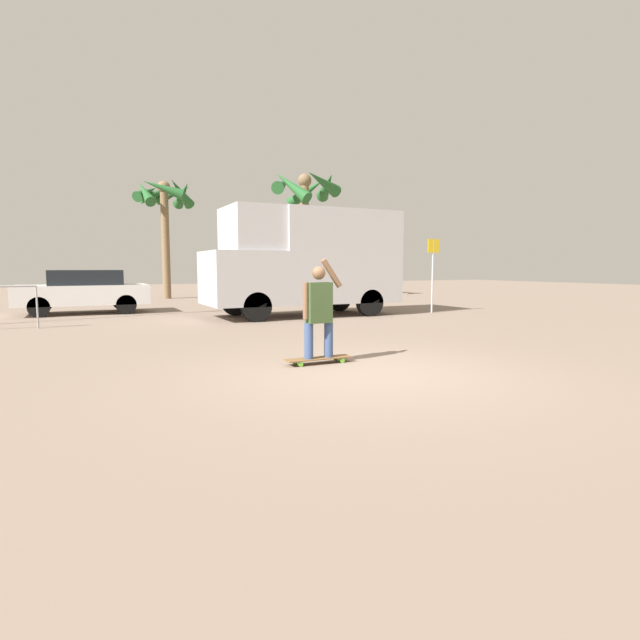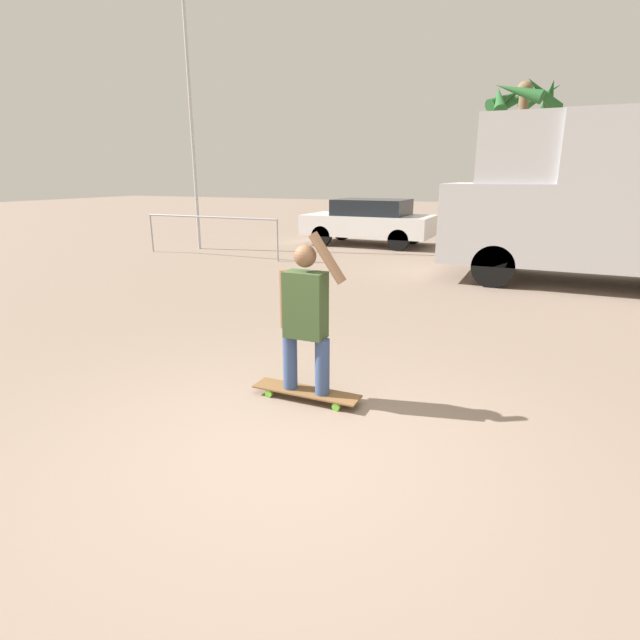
% 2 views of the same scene
% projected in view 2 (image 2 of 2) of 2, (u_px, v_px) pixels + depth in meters
% --- Properties ---
extents(ground_plane, '(80.00, 80.00, 0.00)m').
position_uv_depth(ground_plane, '(289.00, 450.00, 3.99)').
color(ground_plane, gray).
extents(skateboard, '(1.08, 0.26, 0.09)m').
position_uv_depth(skateboard, '(306.00, 392.00, 4.88)').
color(skateboard, brown).
rests_on(skateboard, ground_plane).
extents(person_skateboarder, '(0.67, 0.22, 1.55)m').
position_uv_depth(person_skateboarder, '(305.00, 312.00, 4.66)').
color(person_skateboarder, '#384C7A').
rests_on(person_skateboarder, skateboard).
extents(camper_van, '(5.92, 2.30, 3.25)m').
position_uv_depth(camper_van, '(614.00, 195.00, 9.50)').
color(camper_van, black).
rests_on(camper_van, ground_plane).
extents(parked_car_white, '(3.97, 1.93, 1.41)m').
position_uv_depth(parked_car_white, '(369.00, 221.00, 15.61)').
color(parked_car_white, black).
rests_on(parked_car_white, ground_plane).
extents(palm_tree_center_background, '(2.94, 2.92, 5.68)m').
position_uv_depth(palm_tree_center_background, '(524.00, 108.00, 19.16)').
color(palm_tree_center_background, brown).
rests_on(palm_tree_center_background, ground_plane).
extents(flagpole, '(0.84, 0.12, 7.48)m').
position_uv_depth(flagpole, '(191.00, 100.00, 13.83)').
color(flagpole, '#B7B7BC').
rests_on(flagpole, ground_plane).
extents(plaza_railing_segment, '(4.15, 0.05, 1.08)m').
position_uv_depth(plaza_railing_segment, '(210.00, 223.00, 13.35)').
color(plaza_railing_segment, '#99999E').
rests_on(plaza_railing_segment, ground_plane).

